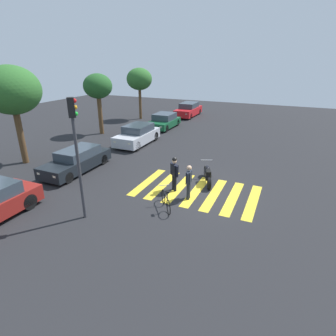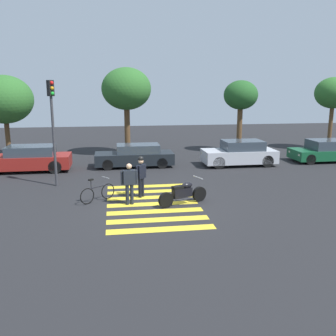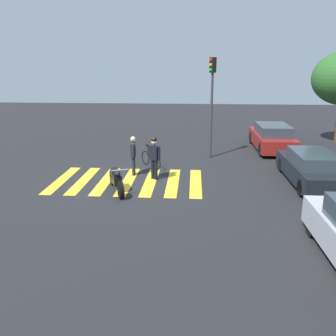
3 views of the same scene
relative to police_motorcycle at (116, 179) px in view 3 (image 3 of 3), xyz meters
name	(u,v)px [view 3 (image 3 of 3)]	position (x,y,z in m)	size (l,w,h in m)	color
ground_plane	(128,181)	(-1.18, 0.21, -0.45)	(60.00, 60.00, 0.00)	#232326
police_motorcycle	(116,179)	(0.00, 0.00, 0.00)	(2.06, 1.05, 1.02)	black
leaning_bicycle	(151,159)	(-3.33, 0.87, -0.08)	(1.34, 1.03, 0.99)	black
officer_on_foot	(154,155)	(-1.54, 1.23, 0.56)	(0.46, 0.53, 1.75)	black
officer_by_motorcycle	(133,153)	(-2.07, 0.30, 0.49)	(0.66, 0.26, 1.64)	#1E232D
crosswalk_stripes	(128,181)	(-1.18, 0.21, -0.44)	(3.58, 5.85, 0.01)	yellow
car_maroon_wagon	(272,137)	(-7.28, 7.02, 0.23)	(4.61, 1.82, 1.40)	black
car_black_suv	(311,168)	(-1.42, 7.36, 0.17)	(4.48, 1.67, 1.29)	black
traffic_light_pole	(212,93)	(-5.31, 3.61, 2.75)	(0.34, 0.35, 4.82)	#38383D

